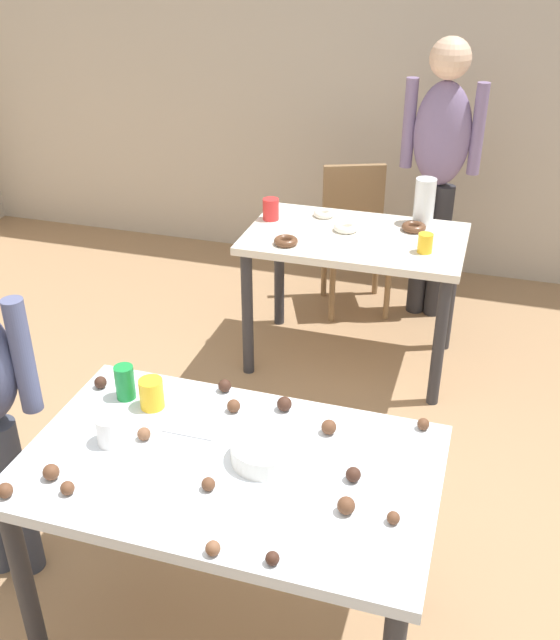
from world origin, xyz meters
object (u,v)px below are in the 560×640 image
Objects in this scene: chair_far_table at (355,229)px; pitcher_far at (424,201)px; soda_can at (125,382)px; dining_table_far at (354,255)px; dining_table_near at (230,488)px; person_adult_far at (440,157)px; mixing_bowl at (265,451)px.

pitcher_far reaches higher than chair_far_table.
dining_table_far is at bearing 74.69° from soda_can.
dining_table_near is 1.86m from dining_table_far.
person_adult_far reaches higher than dining_table_near.
dining_table_far is 0.84m from person_adult_far.
dining_table_far is at bearing 93.23° from mixing_bowl.
pitcher_far reaches higher than dining_table_far.
dining_table_near is 10.27× the size of soda_can.
person_adult_far reaches higher than dining_table_far.
mixing_bowl is 2.09m from pitcher_far.
pitcher_far is at bearing 84.37° from mixing_bowl.
chair_far_table is at bearing 135.65° from pitcher_far.
soda_can is at bearing -97.68° from chair_far_table.
dining_table_near is at bearing -155.70° from mixing_bowl.
pitcher_far is (0.31, 0.26, 0.24)m from dining_table_far.
chair_far_table is at bearing 179.19° from person_adult_far.
dining_table_near is 0.77× the size of person_adult_far.
soda_can is at bearing 154.42° from dining_table_near.
dining_table_far is 1.71m from soda_can.
person_adult_far reaches higher than mixing_bowl.
dining_table_far is 0.47m from pitcher_far.
person_adult_far is 6.67× the size of pitcher_far.
dining_table_far is at bearing 90.08° from dining_table_near.
chair_far_table is 0.72m from pitcher_far.
person_adult_far is 0.44m from pitcher_far.
dining_table_near and dining_table_far have the same top height.
chair_far_table is at bearing 93.07° from dining_table_near.
dining_table_near is 5.11× the size of pitcher_far.
chair_far_table is at bearing 95.40° from mixing_bowl.
mixing_bowl is (0.10, -1.82, 0.14)m from dining_table_far.
pitcher_far is (0.21, 2.08, 0.09)m from mixing_bowl.
pitcher_far is at bearing 81.83° from dining_table_near.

